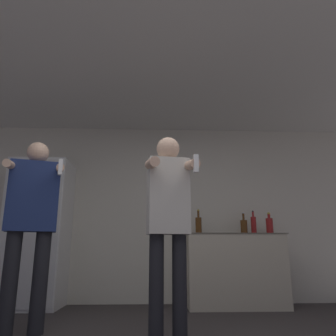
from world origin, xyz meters
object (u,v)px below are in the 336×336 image
at_px(bottle_dark_rum, 270,225).
at_px(bottle_brown_liquor, 199,225).
at_px(bottle_green_wine, 244,226).
at_px(bottle_red_label, 254,225).
at_px(person_man_side, 32,217).
at_px(refrigerator, 38,232).
at_px(person_woman_foreground, 168,215).

xyz_separation_m(bottle_dark_rum, bottle_brown_liquor, (-1.00, 0.00, 0.00)).
height_order(bottle_dark_rum, bottle_green_wine, bottle_green_wine).
distance_m(bottle_red_label, person_man_side, 2.91).
distance_m(bottle_green_wine, bottle_red_label, 0.14).
xyz_separation_m(bottle_green_wine, bottle_red_label, (0.14, 0.00, 0.02)).
distance_m(refrigerator, bottle_green_wine, 2.80).
bearing_deg(person_woman_foreground, refrigerator, 132.76).
relative_size(refrigerator, bottle_green_wine, 6.21).
distance_m(bottle_dark_rum, bottle_brown_liquor, 1.00).
xyz_separation_m(refrigerator, bottle_dark_rum, (3.16, 0.06, 0.10)).
bearing_deg(person_man_side, bottle_brown_liquor, 39.25).
height_order(person_woman_foreground, person_man_side, person_man_side).
distance_m(bottle_dark_rum, bottle_red_label, 0.22).
distance_m(refrigerator, bottle_brown_liquor, 2.17).
height_order(bottle_dark_rum, bottle_brown_liquor, bottle_brown_liquor).
relative_size(bottle_dark_rum, bottle_green_wine, 0.99).
bearing_deg(person_man_side, bottle_green_wine, 30.98).
height_order(bottle_red_label, person_woman_foreground, person_woman_foreground).
height_order(bottle_brown_liquor, person_woman_foreground, person_woman_foreground).
relative_size(bottle_dark_rum, person_woman_foreground, 0.18).
bearing_deg(person_woman_foreground, bottle_red_label, 55.74).
bearing_deg(bottle_green_wine, bottle_dark_rum, 0.00).
bearing_deg(refrigerator, bottle_brown_liquor, 1.48).
relative_size(bottle_red_label, bottle_brown_liquor, 0.96).
xyz_separation_m(bottle_red_label, person_woman_foreground, (-1.27, -1.86, -0.07)).
height_order(bottle_green_wine, bottle_brown_liquor, bottle_brown_liquor).
bearing_deg(refrigerator, person_woman_foreground, -47.24).
distance_m(refrigerator, person_woman_foreground, 2.46).
distance_m(bottle_dark_rum, person_man_side, 3.10).
relative_size(bottle_green_wine, person_woman_foreground, 0.18).
bearing_deg(bottle_brown_liquor, bottle_dark_rum, 0.00).
relative_size(refrigerator, bottle_dark_rum, 6.26).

